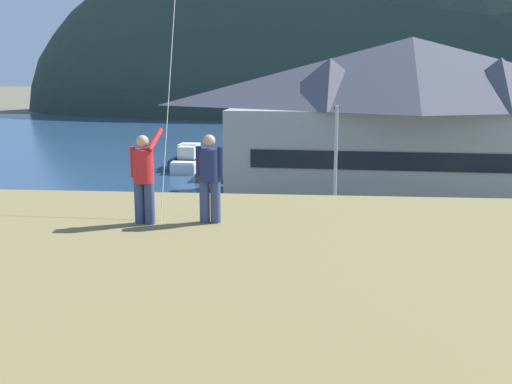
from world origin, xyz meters
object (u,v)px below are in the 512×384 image
Objects in this scene: moored_boat_inner_slip at (190,159)px; parked_car_mid_row_center at (19,288)px; moored_boat_wharfside at (189,162)px; parking_light_pole at (335,168)px; moored_boat_outer_mooring at (260,166)px; parked_car_front_row_end at (392,311)px; person_companion at (210,176)px; parked_car_lone_by_shed at (464,264)px; harbor_lodge at (409,116)px; parked_car_mid_row_near at (128,308)px; person_kite_flyer at (144,176)px; parked_car_back_row_right at (286,255)px; wharf_dock at (225,168)px.

moored_boat_inner_slip is 35.82m from parked_car_mid_row_center.
moored_boat_wharfside is 0.85× the size of moored_boat_inner_slip.
moored_boat_outer_mooring is at bearing 103.81° from parking_light_pole.
person_companion is (-4.65, -7.75, 5.70)m from parked_car_front_row_end.
parked_car_lone_by_shed is 7.79m from parking_light_pole.
moored_boat_outer_mooring is at bearing 102.21° from parked_car_front_row_end.
parked_car_mid_row_center is (-16.67, -21.35, -4.71)m from harbor_lodge.
parked_car_lone_by_shed is 2.42× the size of person_companion.
parked_car_mid_row_near is 9.81m from person_kite_flyer.
parked_car_mid_row_near is at bearing -92.61° from moored_boat_outer_mooring.
parked_car_back_row_right is 0.60× the size of parking_light_pole.
parked_car_mid_row_center is at bearing -94.80° from wharf_dock.
parked_car_back_row_right is 2.28× the size of person_kite_flyer.
parked_car_mid_row_center is at bearing 161.70° from parked_car_mid_row_near.
parked_car_back_row_right is at bearing 86.24° from person_companion.
parked_car_mid_row_near is at bearing -87.19° from wharf_dock.
parked_car_mid_row_near is at bearing -127.37° from parked_car_back_row_right.
parked_car_mid_row_center is at bearing -100.65° from moored_boat_outer_mooring.
parked_car_front_row_end is at bearing -77.79° from moored_boat_outer_mooring.
wharf_dock is 6.53× the size of person_companion.
person_companion is at bearing -120.96° from parked_car_front_row_end.
wharf_dock is 31.93m from parked_car_lone_by_shed.
wharf_dock is at bearing 115.73° from parked_car_lone_by_shed.
parking_light_pole reaches higher than parked_car_mid_row_center.
harbor_lodge is 31.76m from person_kite_flyer.
wharf_dock is 1.96× the size of moored_boat_outer_mooring.
harbor_lodge is 27.49m from parked_car_mid_row_center.
parked_car_mid_row_near is (-1.53, -33.45, 0.34)m from moored_boat_outer_mooring.
parked_car_front_row_end is 2.34× the size of person_kite_flyer.
moored_boat_inner_slip is at bearing 119.00° from parked_car_lone_by_shed.
parked_car_lone_by_shed is at bearing 56.94° from parked_car_front_row_end.
parked_car_mid_row_near is 4.72m from parked_car_mid_row_center.
parking_light_pole reaches higher than moored_boat_outer_mooring.
moored_boat_wharfside is 1.55× the size of parked_car_lone_by_shed.
moored_boat_inner_slip is (-6.79, 3.84, 0.00)m from moored_boat_outer_mooring.
harbor_lodge is at bearing 66.07° from parked_car_back_row_right.
harbor_lodge reaches higher than person_companion.
harbor_lodge is 5.90× the size of parked_car_lone_by_shed.
harbor_lodge reaches higher than parked_car_mid_row_center.
parked_car_mid_row_center is 2.32× the size of person_kite_flyer.
parked_car_front_row_end is 11.45m from person_kite_flyer.
moored_boat_inner_slip is at bearing 98.04° from parked_car_mid_row_near.
harbor_lodge is 5.78× the size of parked_car_mid_row_near.
person_companion is (-8.15, -13.12, 5.70)m from parked_car_lone_by_shed.
moored_boat_wharfside is 1.13× the size of moored_boat_outer_mooring.
parking_light_pole is at bearing 135.30° from parked_car_lone_by_shed.
person_companion is at bearing -105.20° from harbor_lodge.
person_kite_flyer is at bearing -79.70° from moored_boat_wharfside.
wharf_dock is 28.96m from parked_car_back_row_right.
harbor_lodge is at bearing 89.90° from parked_car_lone_by_shed.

